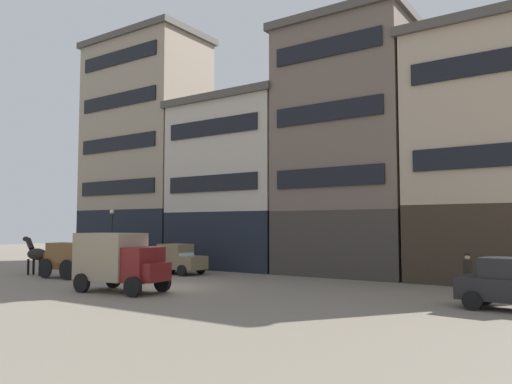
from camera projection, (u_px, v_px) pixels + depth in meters
ground_plane at (163, 287)px, 23.85m from camera, size 120.00×120.00×0.00m
building_far_left at (145, 150)px, 40.92m from camera, size 10.31×6.27×18.37m
building_center_left at (237, 183)px, 35.41m from camera, size 9.28×6.27×11.93m
building_center_right at (348, 147)px, 30.75m from camera, size 8.46×6.27×15.63m
building_far_right at (503, 152)px, 25.83m from camera, size 9.54×6.27×13.50m
cargo_wagon at (66, 258)px, 28.15m from camera, size 2.98×1.67×1.98m
draft_horse at (36, 254)px, 29.81m from camera, size 2.35×0.70×2.30m
delivery_truck_near at (120, 260)px, 22.24m from camera, size 4.49×2.47×2.62m
sedan_dark at (177, 259)px, 30.47m from camera, size 3.71×1.88×1.83m
sedan_parked_curb at (115, 257)px, 32.93m from camera, size 3.71×1.88×1.83m
pedestrian_officer at (468, 272)px, 21.26m from camera, size 0.41×0.41×1.79m
streetlamp_curbside at (112, 230)px, 35.93m from camera, size 0.32×0.32×4.12m
fire_hydrant_curbside at (104, 260)px, 36.27m from camera, size 0.24×0.24×0.83m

